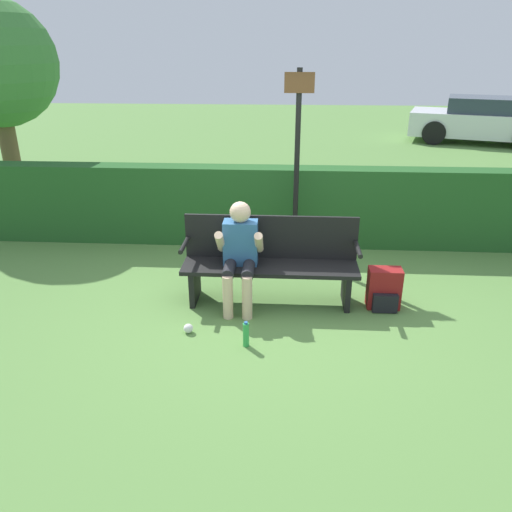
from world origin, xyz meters
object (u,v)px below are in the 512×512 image
object	(u,v)px
water_bottle	(246,335)
signpost	(297,155)
park_bench	(270,260)
parked_car	(480,121)
backpack	(384,290)
person_seated	(240,250)

from	to	relation	value
water_bottle	signpost	distance (m)	2.70
park_bench	parked_car	size ratio (longest dim) A/B	0.46
backpack	parked_car	xyz separation A→B (m)	(4.52, 10.40, 0.42)
park_bench	backpack	size ratio (longest dim) A/B	4.22
person_seated	signpost	xyz separation A→B (m)	(0.62, 1.49, 0.73)
backpack	parked_car	distance (m)	11.35
person_seated	water_bottle	bearing A→B (deg)	-81.23
person_seated	signpost	world-z (taller)	signpost
signpost	parked_car	size ratio (longest dim) A/B	0.58
person_seated	park_bench	bearing A→B (deg)	22.08
park_bench	person_seated	world-z (taller)	person_seated
signpost	parked_car	bearing A→B (deg)	58.37
person_seated	signpost	bearing A→B (deg)	67.41
person_seated	parked_car	bearing A→B (deg)	59.57
park_bench	person_seated	size ratio (longest dim) A/B	1.67
water_bottle	parked_car	bearing A→B (deg)	62.03
backpack	parked_car	world-z (taller)	parked_car
park_bench	signpost	distance (m)	1.65
water_bottle	signpost	size ratio (longest dim) A/B	0.11
backpack	water_bottle	bearing A→B (deg)	-149.26
parked_car	park_bench	bearing A→B (deg)	-101.74
backpack	signpost	xyz separation A→B (m)	(-0.98, 1.48, 1.17)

